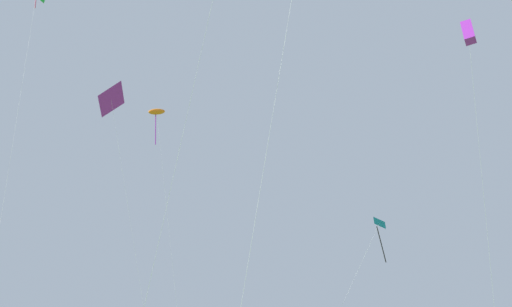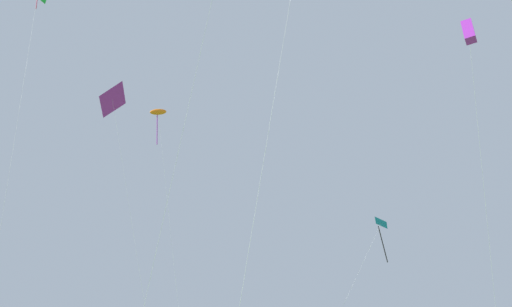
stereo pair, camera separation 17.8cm
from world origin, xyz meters
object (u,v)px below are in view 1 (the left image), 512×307
Objects in this scene: kite_flying_0 at (111,100)px; kite_flying_5 at (380,228)px; kite_flying_1 at (468,33)px; kite_flying_4 at (157,113)px.

kite_flying_0 is 29.84m from kite_flying_5.
kite_flying_0 is at bearing 174.89° from kite_flying_1.
kite_flying_4 is at bearing -161.64° from kite_flying_5.
kite_flying_4 reaches higher than kite_flying_1.
kite_flying_5 is (-12.18, 20.68, -8.04)m from kite_flying_1.
kite_flying_0 is 0.90× the size of kite_flying_4.
kite_flying_5 is at bearing 18.36° from kite_flying_4.
kite_flying_4 is at bearing 160.13° from kite_flying_1.
kite_flying_1 is at bearing -19.87° from kite_flying_4.
kite_flying_0 reaches higher than kite_flying_5.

